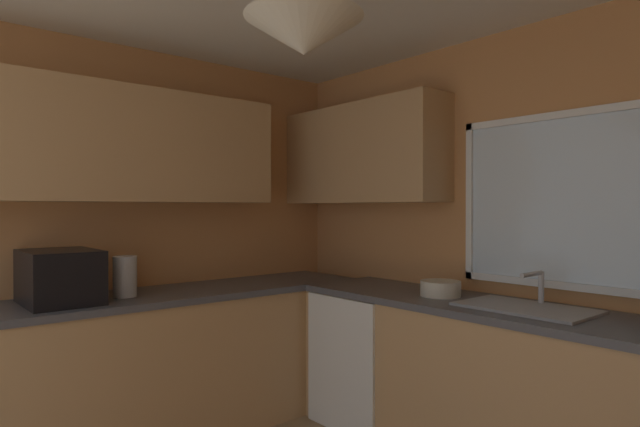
{
  "coord_description": "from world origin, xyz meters",
  "views": [
    {
      "loc": [
        1.52,
        -1.2,
        1.41
      ],
      "look_at": [
        -0.65,
        0.63,
        1.38
      ],
      "focal_mm": 29.74,
      "sensor_mm": 36.0,
      "label": 1
    }
  ],
  "objects_px": {
    "kettle": "(125,276)",
    "sink_assembly": "(526,307)",
    "microwave": "(60,277)",
    "dishwasher": "(372,357)",
    "bowl": "(441,288)"
  },
  "relations": [
    {
      "from": "kettle",
      "to": "sink_assembly",
      "type": "bearing_deg",
      "value": 40.13
    },
    {
      "from": "microwave",
      "to": "sink_assembly",
      "type": "distance_m",
      "value": 2.49
    },
    {
      "from": "dishwasher",
      "to": "bowl",
      "type": "relative_size",
      "value": 3.59
    },
    {
      "from": "dishwasher",
      "to": "kettle",
      "type": "xyz_separation_m",
      "value": [
        -0.64,
        -1.4,
        0.59
      ]
    },
    {
      "from": "dishwasher",
      "to": "sink_assembly",
      "type": "xyz_separation_m",
      "value": [
        1.07,
        0.04,
        0.48
      ]
    },
    {
      "from": "microwave",
      "to": "bowl",
      "type": "distance_m",
      "value": 2.14
    },
    {
      "from": "microwave",
      "to": "sink_assembly",
      "type": "bearing_deg",
      "value": 45.96
    },
    {
      "from": "dishwasher",
      "to": "sink_assembly",
      "type": "distance_m",
      "value": 1.17
    },
    {
      "from": "bowl",
      "to": "microwave",
      "type": "bearing_deg",
      "value": -123.84
    },
    {
      "from": "bowl",
      "to": "kettle",
      "type": "bearing_deg",
      "value": -129.32
    },
    {
      "from": "sink_assembly",
      "to": "bowl",
      "type": "distance_m",
      "value": 0.53
    },
    {
      "from": "microwave",
      "to": "sink_assembly",
      "type": "height_order",
      "value": "microwave"
    },
    {
      "from": "dishwasher",
      "to": "microwave",
      "type": "bearing_deg",
      "value": -110.67
    },
    {
      "from": "microwave",
      "to": "kettle",
      "type": "bearing_deg",
      "value": 86.7
    },
    {
      "from": "microwave",
      "to": "dishwasher",
      "type": "bearing_deg",
      "value": 69.33
    }
  ]
}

